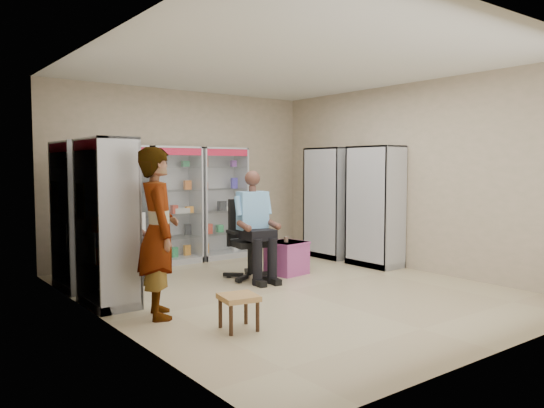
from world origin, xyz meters
TOP-DOWN VIEW (x-y plane):
  - floor at (0.00, 0.00)m, footprint 6.00×6.00m
  - room_shell at (0.00, 0.00)m, footprint 5.02×6.02m
  - cabinet_back_left at (-1.30, 2.73)m, footprint 0.90×0.50m
  - cabinet_back_mid at (-0.35, 2.73)m, footprint 0.90×0.50m
  - cabinet_back_right at (0.60, 2.73)m, footprint 0.90×0.50m
  - cabinet_right_far at (2.23, 1.60)m, footprint 0.90×0.50m
  - cabinet_right_near at (2.23, 0.50)m, footprint 0.90×0.50m
  - cabinet_left_far at (-2.23, 1.80)m, footprint 0.90×0.50m
  - cabinet_left_near at (-2.23, 0.70)m, footprint 0.90×0.50m
  - wooden_chair at (-1.55, 2.00)m, footprint 0.42×0.42m
  - seated_customer at (-1.55, 1.95)m, footprint 0.44×0.60m
  - office_chair at (-0.01, 0.93)m, footprint 0.73×0.73m
  - seated_shopkeeper at (-0.01, 0.88)m, footprint 0.59×0.75m
  - pink_trunk at (0.64, 0.86)m, footprint 0.59×0.58m
  - tea_glass at (0.59, 0.82)m, footprint 0.07×0.07m
  - woven_stool_a at (0.92, 1.07)m, footprint 0.47×0.47m
  - woven_stool_b at (-1.51, -1.04)m, footprint 0.42×0.42m
  - standing_man at (-1.95, -0.11)m, footprint 0.63×0.79m

SIDE VIEW (x-z plane):
  - floor at x=0.00m, z-range 0.00..0.00m
  - woven_stool_b at x=-1.51m, z-range 0.00..0.36m
  - woven_stool_a at x=0.92m, z-range 0.00..0.37m
  - pink_trunk at x=0.64m, z-range 0.00..0.50m
  - wooden_chair at x=-1.55m, z-range 0.00..0.94m
  - tea_glass at x=0.59m, z-range 0.50..0.59m
  - office_chair at x=-0.01m, z-range 0.00..1.18m
  - seated_customer at x=-1.55m, z-range 0.00..1.34m
  - seated_shopkeeper at x=-0.01m, z-range 0.00..1.50m
  - standing_man at x=-1.95m, z-range 0.00..1.87m
  - cabinet_back_left at x=-1.30m, z-range 0.00..2.00m
  - cabinet_back_mid at x=-0.35m, z-range 0.00..2.00m
  - cabinet_back_right at x=0.60m, z-range 0.00..2.00m
  - cabinet_right_far at x=2.23m, z-range 0.00..2.00m
  - cabinet_right_near at x=2.23m, z-range 0.00..2.00m
  - cabinet_left_far at x=-2.23m, z-range 0.00..2.00m
  - cabinet_left_near at x=-2.23m, z-range 0.00..2.00m
  - room_shell at x=0.00m, z-range 0.46..3.47m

